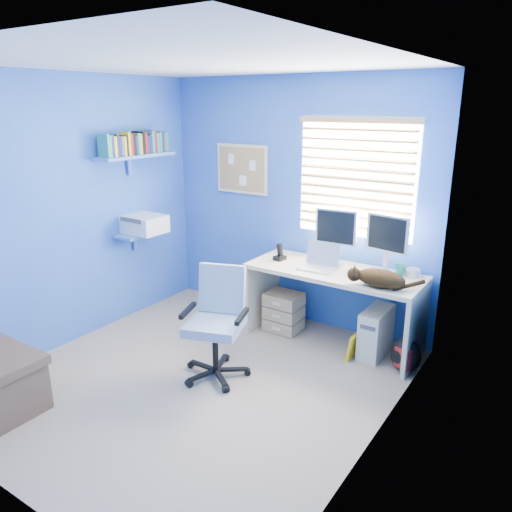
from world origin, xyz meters
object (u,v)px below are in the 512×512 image
Objects in this scene: desk at (333,307)px; tower_pc at (376,332)px; cat at (381,278)px; laptop at (318,258)px; office_chair at (217,336)px.

desk is 0.47m from tower_pc.
tower_pc is at bearing 94.27° from cat.
laptop is 0.73× the size of tower_pc.
laptop is 1.20m from office_chair.
tower_pc is at bearing 46.66° from office_chair.
office_chair is at bearing -156.42° from cat.
desk is 0.70m from cat.
laptop reaches higher than cat.
cat is at bearing -20.85° from desk.
cat is (0.51, -0.19, 0.45)m from desk.
cat is 0.94× the size of tower_pc.
cat is at bearing 39.37° from office_chair.
cat reaches higher than tower_pc.
desk is at bearing 179.38° from tower_pc.
tower_pc is 0.49× the size of office_chair.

